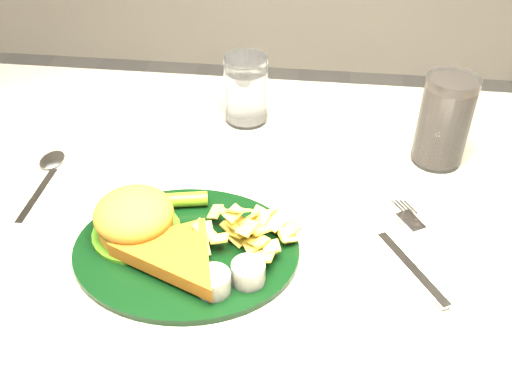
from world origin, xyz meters
TOP-DOWN VIEW (x-y plane):
  - table at (0.00, 0.00)m, footprint 1.20×0.80m
  - dinner_plate at (-0.04, -0.09)m, footprint 0.30×0.25m
  - water_glass at (-0.01, 0.24)m, footprint 0.09×0.09m
  - cola_glass at (0.30, 0.16)m, footprint 0.10×0.10m
  - fork_napkin at (0.24, -0.08)m, footprint 0.21×0.22m
  - spoon at (-0.28, -0.00)m, footprint 0.05×0.17m
  - ramekin at (-0.24, 0.08)m, footprint 0.04×0.04m
  - wrapped_straw at (0.05, 0.08)m, footprint 0.19×0.19m

SIDE VIEW (x-z plane):
  - table at x=0.00m, z-range 0.00..0.75m
  - wrapped_straw at x=0.05m, z-range 0.75..0.76m
  - spoon at x=-0.28m, z-range 0.75..0.76m
  - fork_napkin at x=0.24m, z-range 0.75..0.76m
  - ramekin at x=-0.24m, z-range 0.75..0.77m
  - dinner_plate at x=-0.04m, z-range 0.75..0.81m
  - water_glass at x=-0.01m, z-range 0.75..0.86m
  - cola_glass at x=0.30m, z-range 0.75..0.89m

